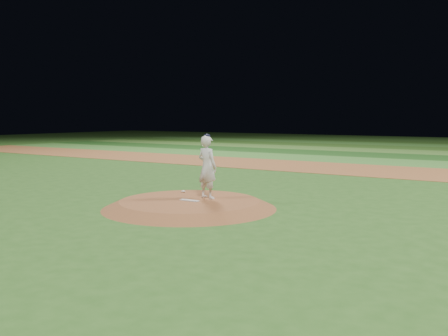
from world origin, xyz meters
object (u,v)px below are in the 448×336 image
at_px(rosin_bag, 183,191).
at_px(pitcher_on_mound, 207,167).
at_px(pitchers_mound, 189,204).
at_px(pitching_rubber, 190,200).

xyz_separation_m(rosin_bag, pitcher_on_mound, (1.43, -0.57, 0.99)).
distance_m(pitchers_mound, pitching_rubber, 0.19).
bearing_deg(rosin_bag, pitchers_mound, -45.43).
bearing_deg(pitching_rubber, pitcher_on_mound, 73.94).
bearing_deg(pitcher_on_mound, rosin_bag, 158.11).
xyz_separation_m(pitching_rubber, pitcher_on_mound, (0.19, 0.70, 1.01)).
distance_m(rosin_bag, pitcher_on_mound, 1.83).
bearing_deg(pitchers_mound, pitching_rubber, -50.65).
relative_size(pitching_rubber, rosin_bag, 4.81).
distance_m(pitchers_mound, pitcher_on_mound, 1.33).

